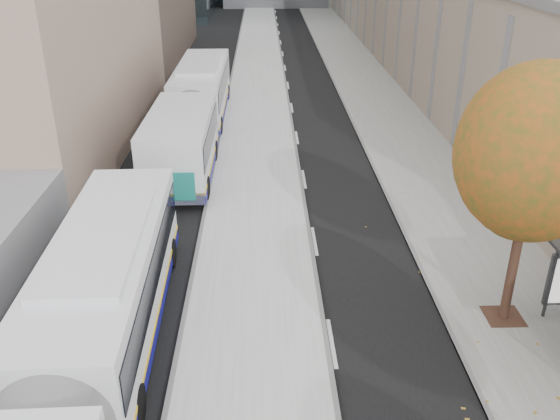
{
  "coord_description": "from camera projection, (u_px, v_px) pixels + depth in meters",
  "views": [
    {
      "loc": [
        -3.5,
        -1.38,
        10.61
      ],
      "look_at": [
        -3.01,
        15.51,
        2.5
      ],
      "focal_mm": 38.0,
      "sensor_mm": 36.0,
      "label": 1
    }
  ],
  "objects": [
    {
      "name": "bus_platform",
      "position": [
        257.0,
        111.0,
        37.33
      ],
      "size": [
        4.25,
        150.0,
        0.15
      ],
      "primitive_type": "cube",
      "color": "#B7B7B7",
      "rests_on": "ground"
    },
    {
      "name": "sidewalk",
      "position": [
        383.0,
        111.0,
        37.56
      ],
      "size": [
        4.75,
        150.0,
        0.08
      ],
      "primitive_type": "cube",
      "color": "gray",
      "rests_on": "ground"
    },
    {
      "name": "tree_c",
      "position": [
        535.0,
        153.0,
        15.46
      ],
      "size": [
        4.2,
        4.2,
        7.28
      ],
      "color": "#321D17",
      "rests_on": "sidewalk"
    },
    {
      "name": "bus_near",
      "position": [
        68.0,
        388.0,
        12.68
      ],
      "size": [
        3.19,
        18.47,
        3.07
      ],
      "rotation": [
        0.0,
        0.0,
        0.03
      ],
      "color": "white",
      "rests_on": "ground"
    },
    {
      "name": "bus_far",
      "position": [
        194.0,
        108.0,
        31.99
      ],
      "size": [
        2.88,
        18.94,
        3.15
      ],
      "rotation": [
        0.0,
        0.0,
        -0.0
      ],
      "color": "white",
      "rests_on": "ground"
    },
    {
      "name": "distant_car",
      "position": [
        206.0,
        80.0,
        42.49
      ],
      "size": [
        1.89,
        4.04,
        1.34
      ],
      "primitive_type": "imported",
      "rotation": [
        0.0,
        0.0,
        -0.08
      ],
      "color": "white",
      "rests_on": "ground"
    }
  ]
}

